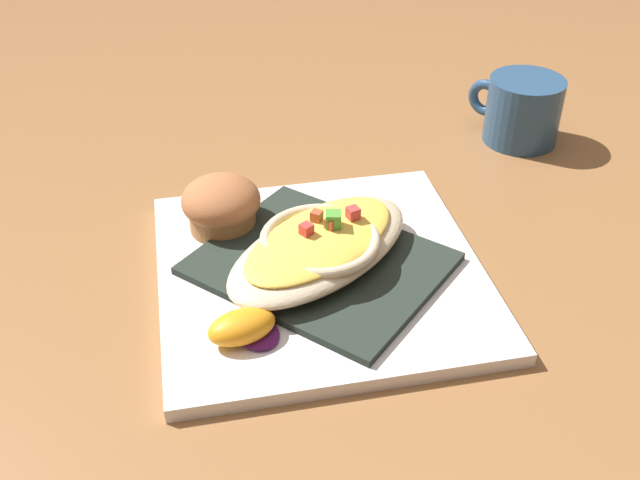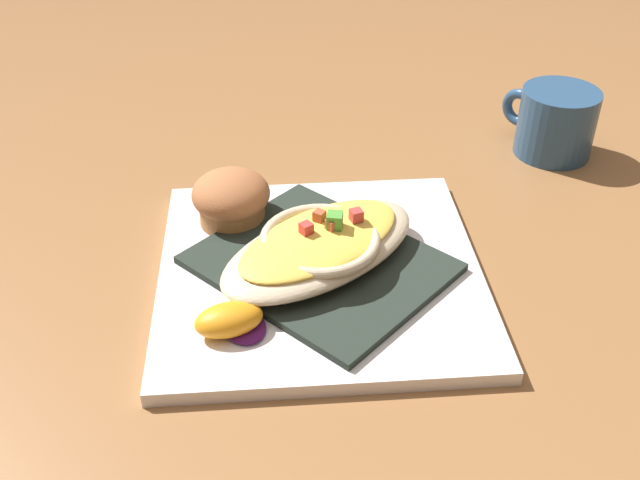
{
  "view_description": "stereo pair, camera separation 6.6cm",
  "coord_description": "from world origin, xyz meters",
  "px_view_note": "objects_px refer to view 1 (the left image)",
  "views": [
    {
      "loc": [
        -0.08,
        -0.53,
        0.43
      ],
      "look_at": [
        0.0,
        0.0,
        0.04
      ],
      "focal_mm": 42.11,
      "sensor_mm": 36.0,
      "label": 1
    },
    {
      "loc": [
        -0.02,
        -0.54,
        0.43
      ],
      "look_at": [
        0.0,
        0.0,
        0.04
      ],
      "focal_mm": 42.11,
      "sensor_mm": 36.0,
      "label": 2
    }
  ],
  "objects_px": {
    "gratin_dish": "(320,245)",
    "square_plate": "(320,272)",
    "orange_garnish": "(244,328)",
    "muffin": "(221,205)",
    "coffee_mug": "(521,114)"
  },
  "relations": [
    {
      "from": "gratin_dish",
      "to": "square_plate",
      "type": "bearing_deg",
      "value": -139.29
    },
    {
      "from": "square_plate",
      "to": "orange_garnish",
      "type": "relative_size",
      "value": 4.21
    },
    {
      "from": "square_plate",
      "to": "muffin",
      "type": "relative_size",
      "value": 3.83
    },
    {
      "from": "square_plate",
      "to": "orange_garnish",
      "type": "distance_m",
      "value": 0.11
    },
    {
      "from": "gratin_dish",
      "to": "muffin",
      "type": "distance_m",
      "value": 0.11
    },
    {
      "from": "gratin_dish",
      "to": "muffin",
      "type": "bearing_deg",
      "value": 137.68
    },
    {
      "from": "muffin",
      "to": "orange_garnish",
      "type": "xyz_separation_m",
      "value": [
        0.01,
        -0.16,
        -0.02
      ]
    },
    {
      "from": "gratin_dish",
      "to": "orange_garnish",
      "type": "xyz_separation_m",
      "value": [
        -0.07,
        -0.08,
        -0.01
      ]
    },
    {
      "from": "square_plate",
      "to": "muffin",
      "type": "xyz_separation_m",
      "value": [
        -0.08,
        0.08,
        0.03
      ]
    },
    {
      "from": "orange_garnish",
      "to": "gratin_dish",
      "type": "bearing_deg",
      "value": 48.13
    },
    {
      "from": "square_plate",
      "to": "gratin_dish",
      "type": "height_order",
      "value": "gratin_dish"
    },
    {
      "from": "orange_garnish",
      "to": "square_plate",
      "type": "bearing_deg",
      "value": 48.13
    },
    {
      "from": "muffin",
      "to": "coffee_mug",
      "type": "bearing_deg",
      "value": 22.88
    },
    {
      "from": "orange_garnish",
      "to": "coffee_mug",
      "type": "relative_size",
      "value": 0.68
    },
    {
      "from": "gratin_dish",
      "to": "coffee_mug",
      "type": "bearing_deg",
      "value": 39.5
    }
  ]
}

